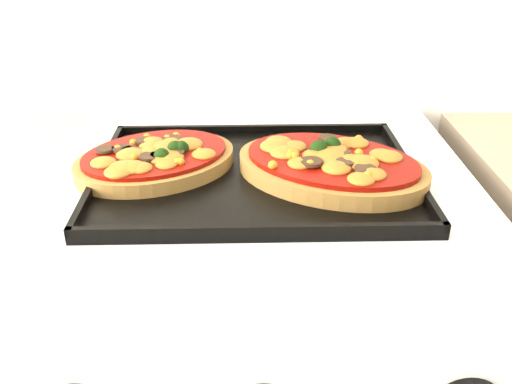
{
  "coord_description": "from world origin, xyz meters",
  "views": [
    {
      "loc": [
        -0.06,
        1.02,
        1.25
      ],
      "look_at": [
        -0.04,
        1.66,
        0.92
      ],
      "focal_mm": 40.0,
      "sensor_mm": 36.0,
      "label": 1
    }
  ],
  "objects": [
    {
      "name": "baking_tray",
      "position": [
        -0.04,
        1.71,
        0.92
      ],
      "size": [
        0.43,
        0.32,
        0.02
      ],
      "primitive_type": "cube",
      "rotation": [
        0.0,
        0.0,
        0.01
      ],
      "color": "black",
      "rests_on": "stove"
    },
    {
      "name": "pizza_left",
      "position": [
        -0.18,
        1.73,
        0.94
      ],
      "size": [
        0.27,
        0.25,
        0.03
      ],
      "primitive_type": null,
      "rotation": [
        0.0,
        0.0,
        0.5
      ],
      "color": "#A37738",
      "rests_on": "baking_tray"
    },
    {
      "name": "pizza_right",
      "position": [
        0.06,
        1.7,
        0.94
      ],
      "size": [
        0.31,
        0.27,
        0.04
      ],
      "primitive_type": null,
      "rotation": [
        0.0,
        0.0,
        -0.47
      ],
      "color": "#A37738",
      "rests_on": "baking_tray"
    }
  ]
}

